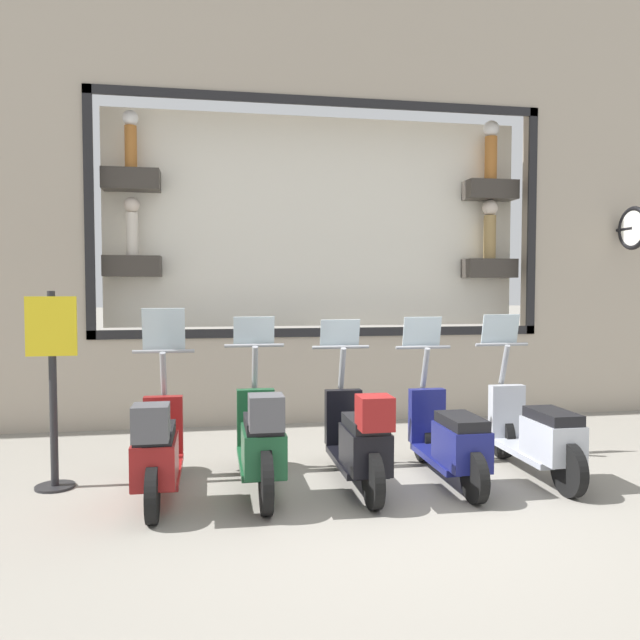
{
  "coord_description": "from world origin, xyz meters",
  "views": [
    {
      "loc": [
        -5.05,
        1.53,
        1.86
      ],
      "look_at": [
        1.98,
        0.3,
        1.5
      ],
      "focal_mm": 35.0,
      "sensor_mm": 36.0,
      "label": 1
    }
  ],
  "objects_px": {
    "scooter_green_3": "(261,442)",
    "scooter_red_4": "(157,449)",
    "shop_sign_post": "(53,381)",
    "scooter_black_2": "(359,440)",
    "scooter_navy_1": "(450,440)",
    "scooter_silver_0": "(537,435)"
  },
  "relations": [
    {
      "from": "scooter_navy_1",
      "to": "scooter_black_2",
      "type": "bearing_deg",
      "value": 93.82
    },
    {
      "from": "scooter_silver_0",
      "to": "scooter_green_3",
      "type": "distance_m",
      "value": 2.71
    },
    {
      "from": "scooter_navy_1",
      "to": "scooter_black_2",
      "type": "distance_m",
      "value": 0.91
    },
    {
      "from": "scooter_green_3",
      "to": "scooter_silver_0",
      "type": "bearing_deg",
      "value": -88.89
    },
    {
      "from": "scooter_black_2",
      "to": "scooter_red_4",
      "type": "distance_m",
      "value": 1.8
    },
    {
      "from": "scooter_navy_1",
      "to": "scooter_green_3",
      "type": "distance_m",
      "value": 1.81
    },
    {
      "from": "scooter_green_3",
      "to": "scooter_red_4",
      "type": "distance_m",
      "value": 0.9
    },
    {
      "from": "shop_sign_post",
      "to": "scooter_red_4",
      "type": "bearing_deg",
      "value": -119.32
    },
    {
      "from": "scooter_black_2",
      "to": "scooter_green_3",
      "type": "relative_size",
      "value": 0.99
    },
    {
      "from": "scooter_black_2",
      "to": "shop_sign_post",
      "type": "xyz_separation_m",
      "value": [
        0.55,
        2.79,
        0.54
      ]
    },
    {
      "from": "scooter_black_2",
      "to": "shop_sign_post",
      "type": "height_order",
      "value": "shop_sign_post"
    },
    {
      "from": "shop_sign_post",
      "to": "scooter_silver_0",
      "type": "bearing_deg",
      "value": -96.05
    },
    {
      "from": "scooter_green_3",
      "to": "scooter_black_2",
      "type": "bearing_deg",
      "value": -90.69
    },
    {
      "from": "scooter_black_2",
      "to": "scooter_red_4",
      "type": "xyz_separation_m",
      "value": [
        -0.0,
        1.8,
        -0.0
      ]
    },
    {
      "from": "scooter_green_3",
      "to": "shop_sign_post",
      "type": "distance_m",
      "value": 2.03
    },
    {
      "from": "scooter_green_3",
      "to": "scooter_navy_1",
      "type": "bearing_deg",
      "value": -88.43
    },
    {
      "from": "scooter_red_4",
      "to": "shop_sign_post",
      "type": "xyz_separation_m",
      "value": [
        0.55,
        0.98,
        0.54
      ]
    },
    {
      "from": "scooter_silver_0",
      "to": "scooter_red_4",
      "type": "relative_size",
      "value": 1.0
    },
    {
      "from": "scooter_silver_0",
      "to": "scooter_green_3",
      "type": "xyz_separation_m",
      "value": [
        -0.05,
        2.71,
        0.06
      ]
    },
    {
      "from": "scooter_navy_1",
      "to": "scooter_silver_0",
      "type": "bearing_deg",
      "value": -89.79
    },
    {
      "from": "scooter_black_2",
      "to": "scooter_red_4",
      "type": "height_order",
      "value": "scooter_red_4"
    },
    {
      "from": "scooter_red_4",
      "to": "shop_sign_post",
      "type": "distance_m",
      "value": 1.25
    }
  ]
}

